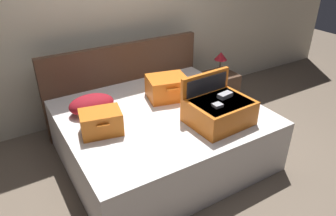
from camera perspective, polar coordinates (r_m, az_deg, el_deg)
ground_plane at (r=3.20m, az=2.60°, el=-12.41°), size 12.00×12.00×0.00m
back_wall at (r=3.96m, az=-10.85°, el=16.66°), size 8.00×0.10×2.60m
bed at (r=3.29m, az=-1.15°, el=-4.84°), size 1.92×1.69×0.56m
headboard at (r=3.88m, az=-7.79°, el=4.28°), size 1.96×0.08×1.01m
hard_case_large at (r=2.94m, az=9.20°, el=-0.19°), size 0.58×0.50×0.43m
hard_case_medium at (r=3.37m, az=-0.18°, el=3.74°), size 0.47×0.42×0.24m
hard_case_small at (r=2.83m, az=-12.09°, el=-2.57°), size 0.40×0.32×0.21m
pillow_near_headboard at (r=3.18m, az=-13.71°, el=0.68°), size 0.46×0.32×0.18m
nightstand at (r=4.37m, az=9.07°, el=3.24°), size 0.44×0.40×0.48m
table_lamp at (r=4.19m, az=9.58°, el=9.10°), size 0.17×0.17×0.30m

